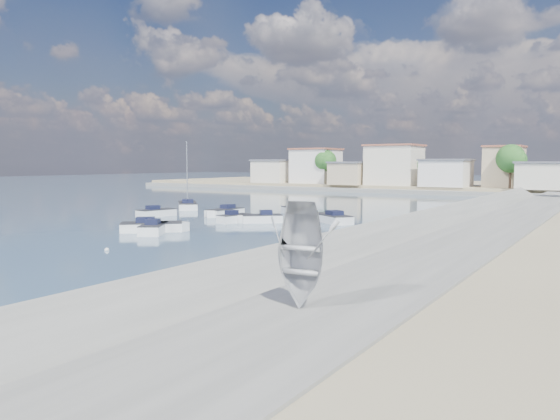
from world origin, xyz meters
name	(u,v)px	position (x,y,z in m)	size (l,w,h in m)	color
ground	(400,207)	(0.00, 40.00, 0.00)	(400.00, 400.00, 0.00)	#2F495F
seawall_walkway	(509,231)	(18.50, 13.00, 0.90)	(5.00, 90.00, 1.80)	slate
breakwater	(366,230)	(6.90, 12.69, 0.17)	(2.00, 31.02, 0.35)	black
far_shore_land	(485,187)	(0.00, 92.00, 0.70)	(160.00, 40.00, 1.40)	gray
far_shore_quay	(460,193)	(0.00, 71.00, 0.40)	(160.00, 2.50, 0.80)	slate
far_town	(529,169)	(10.71, 76.92, 4.93)	(113.01, 12.80, 8.35)	beige
shore_trees	(506,162)	(8.34, 68.11, 6.22)	(74.56, 38.32, 7.92)	#38281E
motorboat_a	(155,229)	(-8.27, 2.54, 0.38)	(3.90, 4.72, 1.48)	white
motorboat_b	(236,219)	(-7.46, 13.00, 0.38)	(2.10, 4.21, 1.48)	white
motorboat_c	(331,219)	(0.64, 18.20, 0.38)	(5.63, 4.80, 1.48)	white
motorboat_d	(260,219)	(-5.18, 13.98, 0.38)	(4.06, 3.95, 1.48)	white
motorboat_e	(158,213)	(-18.60, 13.20, 0.38)	(2.53, 4.97, 1.48)	white
motorboat_f	(291,211)	(-7.64, 24.02, 0.38)	(3.67, 3.22, 1.48)	white
motorboat_g	(223,213)	(-12.59, 17.42, 0.38)	(2.04, 5.54, 1.48)	white
motorboat_h	(155,227)	(-8.98, 3.26, 0.38)	(5.31, 5.09, 1.48)	white
sailboat	(187,205)	(-23.05, 22.96, 0.40)	(6.44, 6.54, 9.00)	white
mooring_buoys	(343,229)	(4.39, 13.46, 0.05)	(17.45, 37.81, 0.33)	white
overturned_dinghy	(300,298)	(18.00, -17.38, 2.10)	(3.22, 1.51, 0.60)	#A5A8AD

